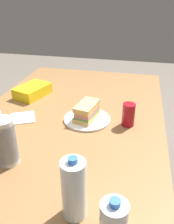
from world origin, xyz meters
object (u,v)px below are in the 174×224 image
at_px(plastic_cup_stack, 6,142).
at_px(water_bottle_tall, 74,189).
at_px(chip_bag, 33,91).
at_px(dining_table, 66,135).
at_px(soda_can_red, 128,115).
at_px(sandwich, 87,111).
at_px(paper_plate, 87,119).

bearing_deg(plastic_cup_stack, water_bottle_tall, -119.09).
height_order(chip_bag, plastic_cup_stack, plastic_cup_stack).
height_order(dining_table, soda_can_red, soda_can_red).
bearing_deg(sandwich, soda_can_red, -91.42).
relative_size(paper_plate, water_bottle_tall, 1.13).
bearing_deg(soda_can_red, paper_plate, 89.62).
relative_size(paper_plate, chip_bag, 1.11).
bearing_deg(water_bottle_tall, dining_table, 20.41).
relative_size(water_bottle_tall, plastic_cup_stack, 1.11).
bearing_deg(paper_plate, dining_table, 115.05).
distance_m(sandwich, plastic_cup_stack, 0.48).
xyz_separation_m(paper_plate, sandwich, (0.00, 0.00, 0.05)).
distance_m(dining_table, plastic_cup_stack, 0.42).
bearing_deg(chip_bag, dining_table, 64.97).
bearing_deg(chip_bag, sandwich, 78.55).
bearing_deg(plastic_cup_stack, dining_table, -19.29).
height_order(paper_plate, plastic_cup_stack, plastic_cup_stack).
bearing_deg(paper_plate, chip_bag, 60.41).
relative_size(dining_table, water_bottle_tall, 7.98).
height_order(sandwich, chip_bag, sandwich).
height_order(dining_table, plastic_cup_stack, plastic_cup_stack).
xyz_separation_m(soda_can_red, water_bottle_tall, (-0.60, 0.13, 0.04)).
bearing_deg(water_bottle_tall, plastic_cup_stack, 60.91).
xyz_separation_m(paper_plate, water_bottle_tall, (-0.60, -0.09, 0.10)).
xyz_separation_m(dining_table, chip_bag, (0.29, 0.32, 0.11)).
bearing_deg(dining_table, paper_plate, -64.95).
bearing_deg(plastic_cup_stack, paper_plate, -29.74).
bearing_deg(dining_table, soda_can_red, -81.43).
xyz_separation_m(soda_can_red, plastic_cup_stack, (-0.41, 0.46, 0.04)).
relative_size(paper_plate, sandwich, 1.29).
relative_size(soda_can_red, water_bottle_tall, 0.54).
height_order(dining_table, paper_plate, paper_plate).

